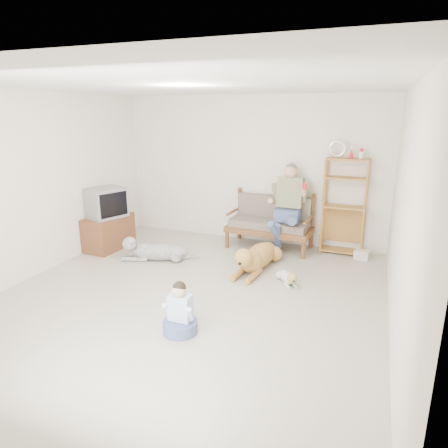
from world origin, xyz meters
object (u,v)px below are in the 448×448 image
at_px(etagere, 344,206).
at_px(golden_retriever, 256,257).
at_px(tv_stand, 108,232).
at_px(loveseat, 270,221).

height_order(etagere, golden_retriever, etagere).
height_order(tv_stand, golden_retriever, tv_stand).
bearing_deg(loveseat, etagere, 9.12).
relative_size(etagere, tv_stand, 2.09).
xyz_separation_m(etagere, golden_retriever, (-1.17, -1.27, -0.66)).
height_order(etagere, tv_stand, etagere).
distance_m(loveseat, tv_stand, 2.94).
bearing_deg(tv_stand, loveseat, 26.59).
xyz_separation_m(etagere, tv_stand, (-3.96, -1.25, -0.55)).
bearing_deg(tv_stand, etagere, 21.70).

